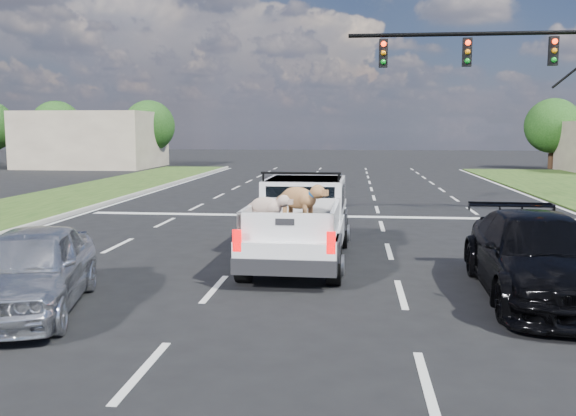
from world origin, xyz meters
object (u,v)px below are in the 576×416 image
Objects in this scene: traffic_signal at (546,78)px; silver_sedan at (30,269)px; black_coupe at (538,257)px; pickup_truck at (300,219)px.

traffic_signal reaches higher than silver_sedan.
black_coupe is (-3.03, -10.45, -3.98)m from traffic_signal.
pickup_truck reaches higher than black_coupe.
pickup_truck is 1.32× the size of silver_sedan.
pickup_truck is 1.07× the size of black_coupe.
black_coupe is at bearing -106.16° from traffic_signal.
black_coupe is at bearing -2.52° from silver_sedan.
traffic_signal is at bearing 46.76° from pickup_truck.
black_coupe is (4.53, -2.71, -0.21)m from pickup_truck.
pickup_truck is at bearing 33.39° from silver_sedan.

